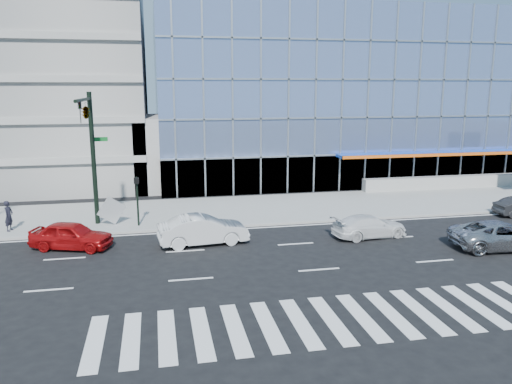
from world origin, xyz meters
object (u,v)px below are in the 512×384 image
(red_sedan, at_px, (71,235))
(white_suv, at_px, (369,226))
(traffic_signal, at_px, (88,128))
(pedestrian, at_px, (9,216))
(tilted_panel, at_px, (112,210))
(ped_signal_post, at_px, (137,194))
(silver_suv, at_px, (502,235))
(white_sedan, at_px, (203,230))

(red_sedan, bearing_deg, white_suv, -75.86)
(traffic_signal, distance_m, pedestrian, 7.11)
(traffic_signal, relative_size, white_suv, 1.83)
(white_suv, bearing_deg, tilted_panel, 64.30)
(traffic_signal, relative_size, pedestrian, 4.46)
(traffic_signal, xyz_separation_m, ped_signal_post, (2.50, 0.37, -4.02))
(traffic_signal, height_order, silver_suv, traffic_signal)
(traffic_signal, distance_m, ped_signal_post, 4.75)
(pedestrian, bearing_deg, white_suv, -88.06)
(pedestrian, bearing_deg, ped_signal_post, -77.61)
(white_sedan, distance_m, tilted_panel, 6.81)
(white_suv, relative_size, tilted_panel, 3.37)
(white_suv, bearing_deg, white_sedan, 80.00)
(red_sedan, bearing_deg, white_sedan, -76.86)
(pedestrian, bearing_deg, white_sedan, -96.23)
(ped_signal_post, height_order, white_suv, ped_signal_post)
(red_sedan, height_order, tilted_panel, tilted_panel)
(white_suv, xyz_separation_m, tilted_panel, (-14.57, 5.03, 0.42))
(traffic_signal, bearing_deg, pedestrian, 171.08)
(red_sedan, relative_size, tilted_panel, 3.30)
(silver_suv, bearing_deg, white_suv, 66.47)
(white_sedan, distance_m, pedestrian, 11.76)
(white_suv, xyz_separation_m, white_sedan, (-9.45, 0.55, 0.16))
(silver_suv, bearing_deg, tilted_panel, 73.55)
(traffic_signal, bearing_deg, red_sedan, -106.41)
(white_sedan, distance_m, red_sedan, 6.95)
(silver_suv, xyz_separation_m, white_sedan, (-15.45, 3.91, 0.06))
(traffic_signal, bearing_deg, tilted_panel, 44.47)
(ped_signal_post, height_order, white_sedan, ped_signal_post)
(red_sedan, xyz_separation_m, pedestrian, (-4.01, 3.72, 0.32))
(white_sedan, bearing_deg, traffic_signal, 53.56)
(white_sedan, relative_size, red_sedan, 1.13)
(white_sedan, bearing_deg, ped_signal_post, 36.10)
(ped_signal_post, distance_m, red_sedan, 4.94)
(white_suv, xyz_separation_m, red_sedan, (-16.37, 1.16, 0.09))
(traffic_signal, height_order, pedestrian, traffic_signal)
(ped_signal_post, relative_size, silver_suv, 0.57)
(white_sedan, relative_size, pedestrian, 2.71)
(white_sedan, height_order, pedestrian, pedestrian)
(tilted_panel, bearing_deg, silver_suv, -38.82)
(silver_suv, bearing_deg, traffic_signal, 76.54)
(tilted_panel, bearing_deg, red_sedan, -131.54)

